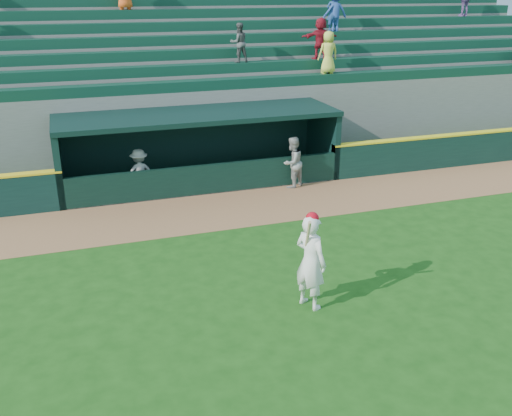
# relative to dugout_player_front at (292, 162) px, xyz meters

# --- Properties ---
(ground) EXTENTS (120.00, 120.00, 0.00)m
(ground) POSITION_rel_dugout_player_front_xyz_m (-2.85, -6.26, -0.87)
(ground) COLOR #194611
(ground) RESTS_ON ground
(warning_track) EXTENTS (40.00, 3.00, 0.01)m
(warning_track) POSITION_rel_dugout_player_front_xyz_m (-2.85, -1.36, -0.86)
(warning_track) COLOR #95613B
(warning_track) RESTS_ON ground
(field_wall_right) EXTENTS (15.50, 0.30, 1.20)m
(field_wall_right) POSITION_rel_dugout_player_front_xyz_m (9.40, 0.29, -0.27)
(field_wall_right) COLOR black
(field_wall_right) RESTS_ON ground
(dugout_player_front) EXTENTS (1.06, 1.01, 1.73)m
(dugout_player_front) POSITION_rel_dugout_player_front_xyz_m (0.00, 0.00, 0.00)
(dugout_player_front) COLOR #9B9B96
(dugout_player_front) RESTS_ON ground
(dugout_player_inside) EXTENTS (1.06, 0.68, 1.55)m
(dugout_player_inside) POSITION_rel_dugout_player_front_xyz_m (-5.00, 0.79, -0.09)
(dugout_player_inside) COLOR #9F9E99
(dugout_player_inside) RESTS_ON ground
(dugout) EXTENTS (9.40, 2.80, 2.46)m
(dugout) POSITION_rel_dugout_player_front_xyz_m (-2.85, 1.74, 0.49)
(dugout) COLOR slate
(dugout) RESTS_ON ground
(stands) EXTENTS (34.50, 6.25, 7.53)m
(stands) POSITION_rel_dugout_player_front_xyz_m (-2.84, 6.31, 1.54)
(stands) COLOR slate
(stands) RESTS_ON ground
(batter_at_plate) EXTENTS (0.79, 0.93, 2.17)m
(batter_at_plate) POSITION_rel_dugout_player_front_xyz_m (-2.55, -7.33, 0.21)
(batter_at_plate) COLOR white
(batter_at_plate) RESTS_ON ground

